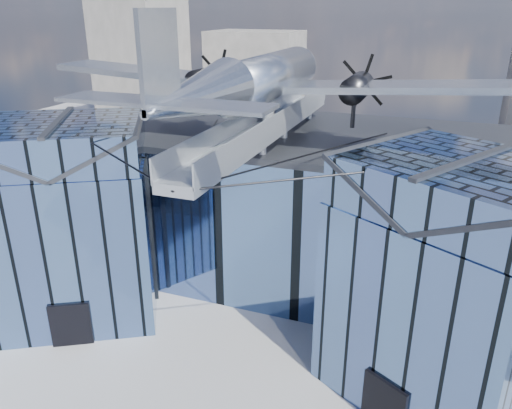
% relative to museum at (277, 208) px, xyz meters
% --- Properties ---
extents(ground_plane, '(120.00, 120.00, 0.00)m').
position_rel_museum_xyz_m(ground_plane, '(-0.00, -5.82, -5.54)').
color(ground_plane, gray).
extents(museum, '(32.88, 24.50, 17.60)m').
position_rel_museum_xyz_m(museum, '(0.00, 0.00, 0.00)').
color(museum, '#4D6A9C').
rests_on(museum, ground).
extents(bg_towers, '(77.00, 24.50, 26.00)m').
position_rel_museum_xyz_m(bg_towers, '(1.45, 44.67, 4.47)').
color(bg_towers, slate).
rests_on(bg_towers, ground).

